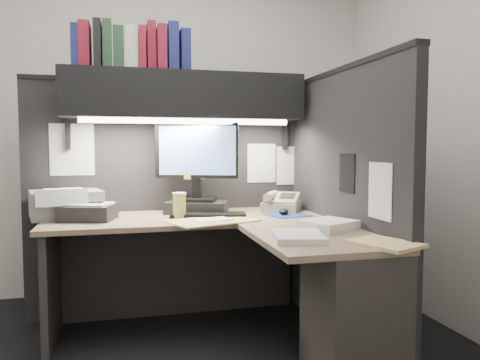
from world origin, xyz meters
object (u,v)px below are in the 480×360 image
(desk, at_px, (261,282))
(keyboard, at_px, (208,215))
(overhead_shelf, at_px, (185,96))
(notebook_stack, at_px, (88,213))
(telephone, at_px, (282,204))
(coffee_cup, at_px, (179,206))
(printer, at_px, (66,204))
(monitor, at_px, (197,177))

(desk, relative_size, keyboard, 3.63)
(overhead_shelf, height_order, notebook_stack, overhead_shelf)
(desk, bearing_deg, keyboard, 110.12)
(telephone, distance_m, coffee_cup, 0.74)
(overhead_shelf, height_order, coffee_cup, overhead_shelf)
(printer, distance_m, notebook_stack, 0.22)
(keyboard, bearing_deg, telephone, 27.03)
(notebook_stack, bearing_deg, keyboard, -3.58)
(keyboard, relative_size, coffee_cup, 3.18)
(desk, height_order, keyboard, keyboard)
(keyboard, bearing_deg, printer, 178.23)
(desk, height_order, telephone, telephone)
(desk, relative_size, monitor, 2.85)
(overhead_shelf, relative_size, telephone, 6.12)
(overhead_shelf, bearing_deg, printer, -177.90)
(telephone, relative_size, printer, 0.61)
(overhead_shelf, distance_m, monitor, 0.54)
(desk, relative_size, telephone, 6.72)
(monitor, distance_m, notebook_stack, 0.72)
(desk, bearing_deg, coffee_cup, 126.48)
(overhead_shelf, bearing_deg, notebook_stack, -162.50)
(coffee_cup, xyz_separation_m, notebook_stack, (-0.54, 0.06, -0.03))
(overhead_shelf, distance_m, printer, 1.02)
(keyboard, bearing_deg, overhead_shelf, 127.14)
(monitor, relative_size, printer, 1.44)
(desk, height_order, printer, printer)
(printer, bearing_deg, notebook_stack, -61.69)
(telephone, xyz_separation_m, coffee_cup, (-0.72, -0.16, 0.02))
(monitor, relative_size, telephone, 2.35)
(desk, distance_m, printer, 1.33)
(printer, xyz_separation_m, notebook_stack, (0.14, -0.16, -0.04))
(desk, relative_size, notebook_stack, 5.71)
(monitor, relative_size, keyboard, 1.27)
(notebook_stack, bearing_deg, telephone, 4.56)
(telephone, distance_m, printer, 1.40)
(monitor, height_order, notebook_stack, monitor)
(notebook_stack, bearing_deg, overhead_shelf, 17.50)
(coffee_cup, bearing_deg, telephone, 12.51)
(overhead_shelf, distance_m, notebook_stack, 0.97)
(overhead_shelf, bearing_deg, coffee_cup, -105.60)
(keyboard, distance_m, coffee_cup, 0.19)
(telephone, bearing_deg, keyboard, -133.75)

